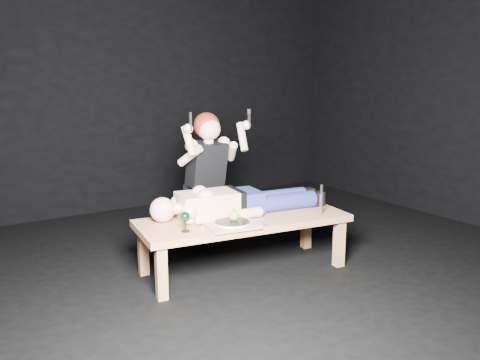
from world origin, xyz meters
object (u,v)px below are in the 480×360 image
Objects in this scene: table at (243,244)px; goblet at (185,222)px; lying_man at (242,198)px; kneeling_woman at (202,180)px; serving_tray at (232,225)px; carving_knife at (321,200)px.

table is 11.24× the size of goblet.
lying_man is 0.54m from kneeling_woman.
lying_man is 10.70× the size of goblet.
kneeling_woman reaches higher than serving_tray.
table is 0.65m from goblet.
lying_man is at bearing 46.90° from serving_tray.
kneeling_woman is 3.38× the size of serving_tray.
goblet is at bearing -126.90° from kneeling_woman.
kneeling_woman reaches higher than carving_knife.
carving_knife is at bearing -57.49° from kneeling_woman.
goblet is (-0.55, -0.74, -0.12)m from kneeling_woman.
table is at bearing 8.52° from goblet.
goblet is at bearing -153.67° from lying_man.
kneeling_woman is 0.87m from serving_tray.
kneeling_woman is (-0.02, 0.66, 0.42)m from table.
serving_tray is 0.81m from carving_knife.
lying_man is 1.25× the size of kneeling_woman.
lying_man is at bearing 70.00° from table.
carving_knife reaches higher than serving_tray.
carving_knife reaches higher than table.
lying_man is 4.23× the size of serving_tray.
table is at bearing -88.92° from kneeling_woman.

